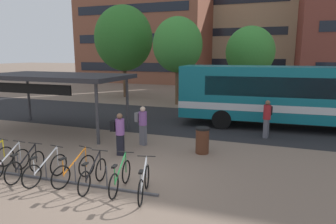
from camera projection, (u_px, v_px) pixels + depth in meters
name	position (u px, v px, depth m)	size (l,w,h in m)	color
ground	(115.00, 182.00, 9.05)	(200.00, 200.00, 0.00)	#7A6656
bus_lane_asphalt	(191.00, 120.00, 17.39)	(80.00, 7.20, 0.01)	#232326
city_bus	(297.00, 95.00, 15.22)	(12.15, 3.28, 3.20)	#0F6070
bike_rack	(61.00, 179.00, 9.02)	(6.29, 0.31, 0.70)	#47474C
parked_bicycle_silver_1	(8.00, 163.00, 9.50)	(0.52, 1.72, 0.99)	black
parked_bicycle_black_2	(26.00, 166.00, 9.28)	(0.52, 1.72, 0.99)	black
parked_bicycle_silver_3	(46.00, 169.00, 9.01)	(0.52, 1.72, 0.99)	black
parked_bicycle_orange_4	(74.00, 170.00, 8.94)	(0.52, 1.70, 0.99)	black
parked_bicycle_black_5	(93.00, 175.00, 8.58)	(0.52, 1.72, 0.99)	black
parked_bicycle_green_6	(120.00, 178.00, 8.42)	(0.52, 1.71, 0.99)	black
parked_bicycle_silver_7	(144.00, 183.00, 8.05)	(0.61, 1.68, 0.99)	black
transit_shelter	(55.00, 78.00, 14.60)	(7.23, 3.59, 2.84)	#38383D
commuter_black_pack_0	(119.00, 131.00, 11.27)	(0.56, 0.39, 1.64)	black
commuter_black_pack_1	(267.00, 116.00, 13.64)	(0.44, 0.58, 1.76)	#565660
commuter_grey_pack_2	(142.00, 123.00, 12.56)	(0.58, 0.44, 1.67)	#565660
trash_bin	(202.00, 140.00, 11.58)	(0.55, 0.55, 1.03)	#4C2819
street_tree_0	(250.00, 52.00, 24.76)	(4.03, 4.03, 6.12)	brown
street_tree_1	(124.00, 38.00, 26.00)	(5.06, 5.06, 7.99)	brown
street_tree_2	(178.00, 45.00, 22.14)	(3.71, 3.71, 6.55)	brown
building_left_wing	(148.00, 17.00, 42.32)	(17.39, 11.16, 18.07)	brown
building_centre_block	(231.00, 37.00, 47.39)	(18.68, 10.13, 12.99)	tan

